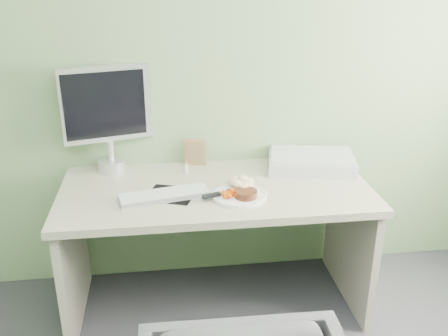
{
  "coord_description": "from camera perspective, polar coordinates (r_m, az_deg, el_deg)",
  "views": [
    {
      "loc": [
        -0.26,
        -0.71,
        1.8
      ],
      "look_at": [
        0.03,
        1.5,
        0.89
      ],
      "focal_mm": 40.0,
      "sensor_mm": 36.0,
      "label": 1
    }
  ],
  "objects": [
    {
      "name": "keyboard",
      "position": [
        2.48,
        -6.81,
        -3.05
      ],
      "size": [
        0.46,
        0.22,
        0.02
      ],
      "primitive_type": "cube",
      "rotation": [
        0.0,
        0.0,
        0.21
      ],
      "color": "white",
      "rests_on": "desk"
    },
    {
      "name": "steak",
      "position": [
        2.44,
        2.53,
        -2.97
      ],
      "size": [
        0.14,
        0.14,
        0.04
      ],
      "primitive_type": "cylinder",
      "rotation": [
        0.0,
        0.0,
        -0.34
      ],
      "color": "black",
      "rests_on": "plate"
    },
    {
      "name": "photo_frame",
      "position": [
        2.84,
        -3.31,
        1.79
      ],
      "size": [
        0.12,
        0.03,
        0.15
      ],
      "primitive_type": "cube",
      "rotation": [
        0.0,
        0.0,
        -0.15
      ],
      "color": "olive",
      "rests_on": "desk"
    },
    {
      "name": "wall_back",
      "position": [
        2.76,
        -1.93,
        12.89
      ],
      "size": [
        3.5,
        0.0,
        3.5
      ],
      "primitive_type": "plane",
      "rotation": [
        1.57,
        0.0,
        0.0
      ],
      "color": "#6B8A61",
      "rests_on": "floor"
    },
    {
      "name": "eyedrop_bottle",
      "position": [
        2.75,
        -4.32,
        -0.01
      ],
      "size": [
        0.02,
        0.02,
        0.07
      ],
      "color": "white",
      "rests_on": "desk"
    },
    {
      "name": "monitor",
      "position": [
        2.77,
        -13.2,
        6.13
      ],
      "size": [
        0.48,
        0.18,
        0.58
      ],
      "rotation": [
        0.0,
        0.0,
        0.25
      ],
      "color": "silver",
      "rests_on": "desk"
    },
    {
      "name": "mousepad",
      "position": [
        2.51,
        -6.08,
        -3.02
      ],
      "size": [
        0.29,
        0.27,
        0.0
      ],
      "primitive_type": "cube",
      "rotation": [
        0.0,
        0.0,
        -0.35
      ],
      "color": "black",
      "rests_on": "desk"
    },
    {
      "name": "steak_knife",
      "position": [
        2.45,
        -0.65,
        -2.99
      ],
      "size": [
        0.24,
        0.11,
        0.02
      ],
      "rotation": [
        0.0,
        0.0,
        0.37
      ],
      "color": "silver",
      "rests_on": "plate"
    },
    {
      "name": "plate",
      "position": [
        2.47,
        1.78,
        -3.19
      ],
      "size": [
        0.27,
        0.27,
        0.01
      ],
      "primitive_type": "cylinder",
      "color": "white",
      "rests_on": "desk"
    },
    {
      "name": "scanner",
      "position": [
        2.85,
        9.92,
        0.68
      ],
      "size": [
        0.53,
        0.41,
        0.07
      ],
      "primitive_type": "cube",
      "rotation": [
        0.0,
        0.0,
        -0.21
      ],
      "color": "silver",
      "rests_on": "desk"
    },
    {
      "name": "computer_mouse",
      "position": [
        2.62,
        1.41,
        -1.43
      ],
      "size": [
        0.06,
        0.11,
        0.04
      ],
      "primitive_type": "ellipsoid",
      "rotation": [
        0.0,
        0.0,
        0.04
      ],
      "color": "white",
      "rests_on": "desk"
    },
    {
      "name": "carrot_heap",
      "position": [
        2.44,
        0.72,
        -2.8
      ],
      "size": [
        0.08,
        0.08,
        0.05
      ],
      "primitive_type": "cube",
      "rotation": [
        0.0,
        0.0,
        -0.31
      ],
      "color": "#EE4B05",
      "rests_on": "plate"
    },
    {
      "name": "desk",
      "position": [
        2.66,
        -0.93,
        -5.78
      ],
      "size": [
        1.6,
        0.75,
        0.73
      ],
      "color": "#B9AF9B",
      "rests_on": "floor"
    },
    {
      "name": "potato_pile",
      "position": [
        2.52,
        2.15,
        -1.69
      ],
      "size": [
        0.14,
        0.12,
        0.07
      ],
      "primitive_type": "ellipsoid",
      "rotation": [
        0.0,
        0.0,
        0.25
      ],
      "color": "tan",
      "rests_on": "plate"
    }
  ]
}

